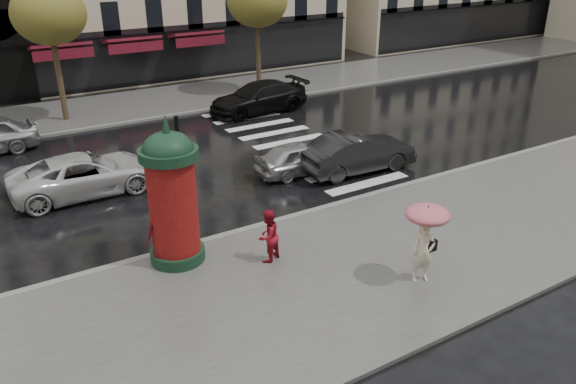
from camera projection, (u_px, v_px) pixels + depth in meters
ground at (286, 281)px, 15.12m from camera, size 160.00×160.00×0.00m
near_sidewalk at (296, 288)px, 14.71m from camera, size 90.00×7.00×0.12m
far_sidewalk at (102, 110)px, 29.87m from camera, size 90.00×6.00×0.12m
near_kerb at (236, 233)px, 17.43m from camera, size 90.00×0.25×0.14m
far_kerb at (118, 124)px, 27.53m from camera, size 90.00×0.25×0.14m
zebra_crossing at (290, 141)px, 25.42m from camera, size 3.60×11.75×0.01m
tree_far_left at (49, 14)px, 26.03m from camera, size 3.40×3.40×6.64m
tree_far_right at (257, 1)px, 31.23m from camera, size 3.40×3.40×6.64m
woman_umbrella at (426, 231)px, 14.35m from camera, size 1.15×1.15×2.22m
woman_red at (268, 236)px, 15.55m from camera, size 0.92×0.83×1.55m
man_burgundy at (161, 234)px, 15.35m from camera, size 1.00×0.75×1.85m
morris_column at (172, 194)px, 15.09m from camera, size 1.58×1.58×4.25m
traffic_light at (181, 173)px, 15.37m from camera, size 0.29×0.40×4.03m
car_silver at (301, 157)px, 21.82m from camera, size 3.74×1.53×1.27m
car_darkgrey at (358, 152)px, 21.92m from camera, size 4.75×1.85×1.54m
car_white at (85, 174)px, 20.03m from camera, size 5.18×2.39×1.44m
car_black at (258, 98)px, 29.35m from camera, size 5.47×2.47×1.56m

